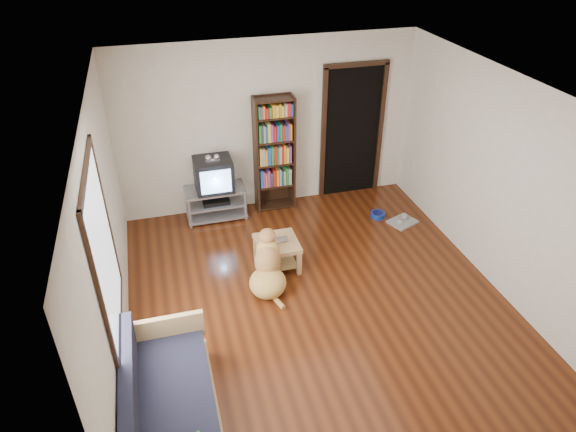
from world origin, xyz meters
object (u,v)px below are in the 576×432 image
object	(u,v)px
dog_bowl	(378,215)
tv_stand	(216,202)
crt_tv	(213,173)
grey_rag	(403,222)
sofa	(169,414)
dog	(268,268)
coffee_table	(277,249)
laptop	(277,242)
bookshelf	(274,148)

from	to	relation	value
dog_bowl	tv_stand	bearing A→B (deg)	164.43
crt_tv	tv_stand	bearing A→B (deg)	-90.00
grey_rag	sofa	xyz separation A→B (m)	(-3.67, -2.71, 0.25)
dog	grey_rag	bearing A→B (deg)	21.04
tv_stand	coffee_table	size ratio (longest dim) A/B	1.64
crt_tv	coffee_table	bearing A→B (deg)	-68.25
dog	sofa	bearing A→B (deg)	-126.59
sofa	grey_rag	bearing A→B (deg)	36.48
dog_bowl	grey_rag	size ratio (longest dim) A/B	0.55
laptop	tv_stand	xyz separation A→B (m)	(-0.59, 1.48, -0.14)
tv_stand	sofa	distance (m)	3.76
coffee_table	crt_tv	bearing A→B (deg)	111.75
grey_rag	crt_tv	world-z (taller)	crt_tv
sofa	coffee_table	xyz separation A→B (m)	(1.56, 2.18, 0.02)
dog_bowl	grey_rag	xyz separation A→B (m)	(0.30, -0.25, -0.03)
laptop	sofa	bearing A→B (deg)	-123.50
dog_bowl	sofa	distance (m)	4.49
laptop	tv_stand	distance (m)	1.60
grey_rag	laptop	bearing A→B (deg)	-164.97
sofa	dog	xyz separation A→B (m)	(1.35, 1.82, 0.01)
grey_rag	crt_tv	xyz separation A→B (m)	(-2.70, 0.94, 0.73)
grey_rag	bookshelf	distance (m)	2.25
crt_tv	dog	size ratio (longest dim) A/B	0.63
dog_bowl	sofa	bearing A→B (deg)	-138.67
grey_rag	crt_tv	distance (m)	2.95
crt_tv	laptop	bearing A→B (deg)	-68.64
grey_rag	sofa	size ratio (longest dim) A/B	0.22
crt_tv	bookshelf	size ratio (longest dim) A/B	0.32
tv_stand	bookshelf	bearing A→B (deg)	5.63
laptop	sofa	distance (m)	2.66
sofa	dog	size ratio (longest dim) A/B	1.97
crt_tv	sofa	world-z (taller)	crt_tv
tv_stand	crt_tv	xyz separation A→B (m)	(0.00, 0.02, 0.47)
grey_rag	coffee_table	bearing A→B (deg)	-165.73
tv_stand	sofa	xyz separation A→B (m)	(-0.97, -3.63, -0.01)
crt_tv	coffee_table	xyz separation A→B (m)	(0.59, -1.48, -0.46)
grey_rag	sofa	bearing A→B (deg)	-143.52
tv_stand	sofa	size ratio (longest dim) A/B	0.50
dog_bowl	crt_tv	xyz separation A→B (m)	(-2.40, 0.69, 0.70)
grey_rag	sofa	world-z (taller)	sofa
dog_bowl	tv_stand	distance (m)	2.50
tv_stand	coffee_table	distance (m)	1.57
dog_bowl	crt_tv	size ratio (longest dim) A/B	0.38
dog_bowl	laptop	bearing A→B (deg)	-155.70
laptop	dog	world-z (taller)	dog
tv_stand	crt_tv	world-z (taller)	crt_tv
grey_rag	crt_tv	size ratio (longest dim) A/B	0.69
bookshelf	coffee_table	size ratio (longest dim) A/B	3.27
crt_tv	sofa	bearing A→B (deg)	-104.93
dog	tv_stand	bearing A→B (deg)	101.83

